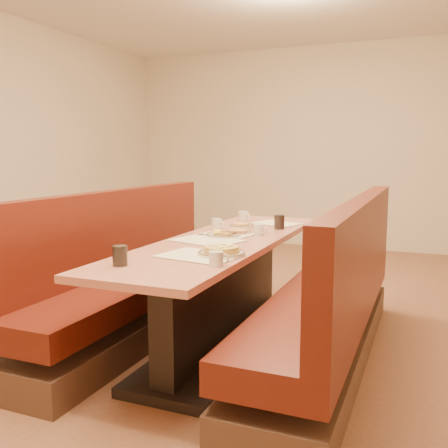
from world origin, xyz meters
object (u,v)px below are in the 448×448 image
at_px(booth_right, 332,307).
at_px(soda_tumbler_mid, 279,222).
at_px(booth_left, 133,284).
at_px(coffee_mug_c, 259,230).
at_px(pancake_plate, 222,252).
at_px(coffee_mug_a, 217,259).
at_px(eggs_plate, 223,234).
at_px(coffee_mug_d, 243,216).
at_px(soda_tumbler_near, 120,256).
at_px(diner_table, 224,293).
at_px(coffee_mug_b, 217,224).

bearing_deg(booth_right, soda_tumbler_mid, 132.17).
distance_m(booth_left, coffee_mug_c, 1.03).
relative_size(booth_left, coffee_mug_c, 24.46).
xyz_separation_m(booth_left, pancake_plate, (0.93, -0.52, 0.41)).
xyz_separation_m(coffee_mug_a, soda_tumbler_mid, (-0.06, 1.35, 0.01)).
xyz_separation_m(eggs_plate, coffee_mug_d, (-0.13, 0.76, 0.03)).
bearing_deg(coffee_mug_a, soda_tumbler_near, -178.80).
bearing_deg(booth_right, pancake_plate, -135.50).
relative_size(eggs_plate, coffee_mug_d, 2.13).
bearing_deg(diner_table, coffee_mug_d, 101.72).
xyz_separation_m(booth_right, coffee_mug_c, (-0.56, 0.22, 0.43)).
bearing_deg(coffee_mug_b, booth_right, -5.74).
distance_m(booth_left, pancake_plate, 1.14).
distance_m(booth_right, eggs_plate, 0.88).
height_order(booth_right, pancake_plate, booth_right).
xyz_separation_m(booth_right, soda_tumbler_near, (-0.91, -0.96, 0.44)).
bearing_deg(eggs_plate, soda_tumbler_near, -97.40).
relative_size(diner_table, booth_left, 1.00).
bearing_deg(eggs_plate, coffee_mug_a, -69.34).
distance_m(coffee_mug_a, soda_tumbler_mid, 1.36).
height_order(booth_right, soda_tumbler_near, booth_right).
height_order(booth_left, soda_tumbler_mid, booth_left).
distance_m(coffee_mug_b, soda_tumbler_near, 1.32).
bearing_deg(booth_right, soda_tumbler_near, -133.48).
bearing_deg(soda_tumbler_mid, coffee_mug_a, -87.27).
height_order(booth_left, pancake_plate, booth_left).
bearing_deg(diner_table, booth_left, 180.00).
xyz_separation_m(diner_table, coffee_mug_c, (0.17, 0.22, 0.42)).
relative_size(diner_table, soda_tumbler_mid, 23.11).
bearing_deg(booth_right, coffee_mug_c, 158.54).
height_order(pancake_plate, coffee_mug_b, coffee_mug_b).
distance_m(pancake_plate, eggs_plate, 0.65).
bearing_deg(coffee_mug_b, coffee_mug_a, -51.87).
bearing_deg(coffee_mug_c, eggs_plate, -131.37).
relative_size(coffee_mug_a, coffee_mug_b, 0.93).
bearing_deg(eggs_plate, booth_right, -5.78).
height_order(pancake_plate, soda_tumbler_near, soda_tumbler_near).
bearing_deg(coffee_mug_b, soda_tumbler_near, -73.84).
height_order(diner_table, pancake_plate, pancake_plate).
bearing_deg(booth_left, coffee_mug_c, 13.65).
distance_m(soda_tumbler_near, soda_tumbler_mid, 1.58).
xyz_separation_m(booth_left, coffee_mug_a, (1.02, -0.79, 0.43)).
height_order(diner_table, soda_tumbler_mid, soda_tumbler_mid).
relative_size(booth_left, eggs_plate, 10.31).
bearing_deg(soda_tumbler_near, eggs_plate, 82.60).
distance_m(booth_left, coffee_mug_b, 0.77).
bearing_deg(coffee_mug_c, booth_left, -150.85).
bearing_deg(pancake_plate, soda_tumbler_near, -130.88).
xyz_separation_m(coffee_mug_c, soda_tumbler_near, (-0.35, -1.18, 0.01)).
distance_m(eggs_plate, coffee_mug_a, 0.93).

